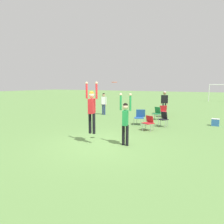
{
  "coord_description": "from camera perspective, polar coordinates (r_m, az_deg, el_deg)",
  "views": [
    {
      "loc": [
        4.67,
        -7.35,
        2.47
      ],
      "look_at": [
        0.3,
        0.43,
        1.3
      ],
      "focal_mm": 35.0,
      "sensor_mm": 36.0,
      "label": 1
    }
  ],
  "objects": [
    {
      "name": "ground_plane",
      "position": [
        9.05,
        -3.02,
        -8.38
      ],
      "size": [
        120.0,
        120.0,
        0.0
      ],
      "primitive_type": "plane",
      "color": "#608C47"
    },
    {
      "name": "person_jumping",
      "position": [
        8.88,
        -5.32,
        1.47
      ],
      "size": [
        0.58,
        0.47,
        2.12
      ],
      "rotation": [
        0.0,
        0.0,
        1.88
      ],
      "color": "black",
      "rests_on": "ground_plane"
    },
    {
      "name": "person_defending",
      "position": [
        8.64,
        3.51,
        -1.64
      ],
      "size": [
        0.52,
        0.41,
        2.09
      ],
      "rotation": [
        0.0,
        0.0,
        -1.26
      ],
      "color": "black",
      "rests_on": "ground_plane"
    },
    {
      "name": "frisbee",
      "position": [
        8.63,
        0.65,
        7.8
      ],
      "size": [
        0.22,
        0.23,
        0.03
      ],
      "color": "#E04C23"
    },
    {
      "name": "camping_chair_0",
      "position": [
        11.69,
        9.56,
        -2.52
      ],
      "size": [
        0.67,
        0.72,
        0.77
      ],
      "rotation": [
        0.0,
        0.0,
        2.69
      ],
      "color": "gray",
      "rests_on": "ground_plane"
    },
    {
      "name": "camping_chair_1",
      "position": [
        13.21,
        7.25,
        -1.03
      ],
      "size": [
        0.71,
        0.77,
        0.91
      ],
      "rotation": [
        0.0,
        0.0,
        3.56
      ],
      "color": "gray",
      "rests_on": "ground_plane"
    },
    {
      "name": "camping_chair_2",
      "position": [
        16.73,
        13.07,
        0.45
      ],
      "size": [
        0.75,
        0.82,
        0.82
      ],
      "rotation": [
        0.0,
        0.0,
        3.72
      ],
      "color": "gray",
      "rests_on": "ground_plane"
    },
    {
      "name": "camping_chair_3",
      "position": [
        12.89,
        13.28,
        -1.49
      ],
      "size": [
        0.65,
        0.71,
        0.84
      ],
      "rotation": [
        0.0,
        0.0,
        2.59
      ],
      "color": "gray",
      "rests_on": "ground_plane"
    },
    {
      "name": "camping_chair_4",
      "position": [
        15.36,
        11.69,
        -0.07
      ],
      "size": [
        0.62,
        0.68,
        0.85
      ],
      "rotation": [
        0.0,
        0.0,
        2.73
      ],
      "color": "gray",
      "rests_on": "ground_plane"
    },
    {
      "name": "person_spectator_near",
      "position": [
        18.07,
        13.53,
        3.06
      ],
      "size": [
        0.59,
        0.24,
        1.87
      ],
      "rotation": [
        0.0,
        0.0,
        0.05
      ],
      "color": "#2D2D38",
      "rests_on": "ground_plane"
    },
    {
      "name": "person_spectator_far",
      "position": [
        17.25,
        -2.19,
        2.66
      ],
      "size": [
        0.51,
        0.36,
        1.72
      ],
      "rotation": [
        0.0,
        0.0,
        0.57
      ],
      "color": "navy",
      "rests_on": "ground_plane"
    },
    {
      "name": "cooler_box",
      "position": [
        14.15,
        25.39,
        -2.44
      ],
      "size": [
        0.42,
        0.32,
        0.42
      ],
      "color": "#336BB7",
      "rests_on": "ground_plane"
    }
  ]
}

